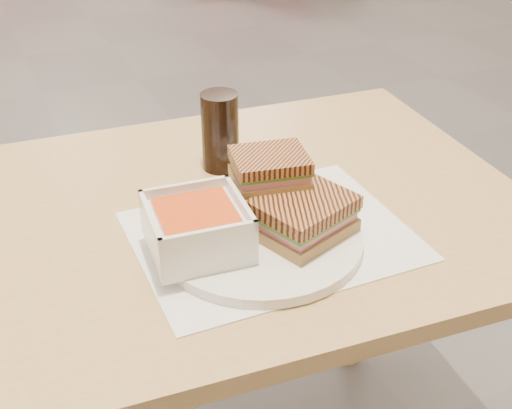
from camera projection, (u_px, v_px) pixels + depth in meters
name	position (u px, v px, depth m)	size (l,w,h in m)	color
main_table	(155.00, 280.00, 1.09)	(1.24, 0.78, 0.75)	tan
tray_liner	(272.00, 236.00, 0.99)	(0.39, 0.31, 0.00)	white
plate	(261.00, 239.00, 0.97)	(0.29, 0.29, 0.02)	white
soup_bowl	(197.00, 229.00, 0.92)	(0.14, 0.14, 0.07)	white
panini_lower	(304.00, 216.00, 0.95)	(0.16, 0.15, 0.06)	#9D804A
panini_upper	(270.00, 169.00, 0.98)	(0.12, 0.11, 0.05)	#9D804A
cola_glass	(220.00, 132.00, 1.14)	(0.06, 0.06, 0.14)	black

